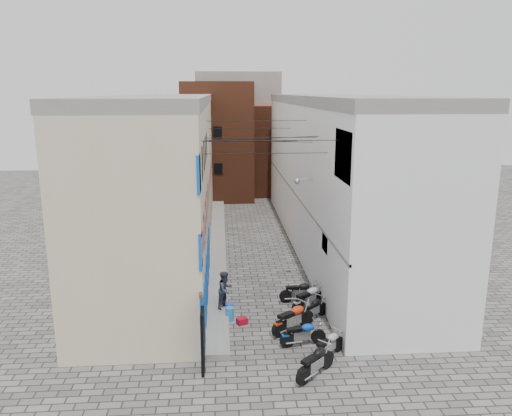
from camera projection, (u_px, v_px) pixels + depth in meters
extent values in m
plane|color=#504D4B|center=(276.00, 359.00, 17.61)|extent=(90.00, 90.00, 0.00)
cube|color=gray|center=(218.00, 246.00, 30.06)|extent=(0.90, 26.00, 0.25)
cube|color=beige|center=(166.00, 179.00, 28.91)|extent=(5.00, 26.00, 8.50)
cube|color=#B56C66|center=(208.00, 183.00, 29.14)|extent=(0.10, 26.00, 0.80)
cube|color=blue|center=(206.00, 276.00, 21.89)|extent=(0.12, 10.20, 2.40)
cube|color=blue|center=(204.00, 187.00, 20.98)|extent=(0.10, 10.20, 4.00)
cube|color=gray|center=(162.00, 100.00, 27.88)|extent=(5.10, 26.00, 0.50)
cube|color=black|center=(203.00, 339.00, 16.79)|extent=(0.10, 1.20, 2.20)
cube|color=white|center=(336.00, 177.00, 29.62)|extent=(5.00, 26.00, 8.50)
cube|color=blue|center=(344.00, 156.00, 17.65)|extent=(0.10, 2.40, 1.80)
cube|color=white|center=(326.00, 243.00, 20.99)|extent=(0.08, 1.00, 0.70)
cylinder|color=#B2B2B7|center=(306.00, 179.00, 23.37)|extent=(0.80, 0.06, 0.06)
sphere|color=#B2B2B7|center=(297.00, 181.00, 23.37)|extent=(0.28, 0.28, 0.28)
cube|color=gray|center=(338.00, 100.00, 28.59)|extent=(5.10, 26.00, 0.50)
cube|color=gray|center=(294.00, 192.00, 29.64)|extent=(0.10, 26.00, 0.12)
cube|color=brown|center=(218.00, 141.00, 43.52)|extent=(6.00, 6.00, 10.00)
cube|color=brown|center=(272.00, 149.00, 46.04)|extent=(5.00, 6.00, 8.00)
cube|color=gray|center=(238.00, 130.00, 49.37)|extent=(8.00, 5.00, 11.00)
cube|color=black|center=(242.00, 189.00, 41.81)|extent=(2.00, 0.30, 2.40)
cylinder|color=black|center=(271.00, 141.00, 17.84)|extent=(5.20, 0.02, 0.02)
cylinder|color=black|center=(266.00, 153.00, 19.94)|extent=(5.20, 0.02, 0.02)
cylinder|color=black|center=(261.00, 138.00, 22.28)|extent=(5.20, 0.02, 0.02)
cylinder|color=black|center=(257.00, 121.00, 24.57)|extent=(5.20, 0.02, 0.02)
cylinder|color=black|center=(253.00, 141.00, 27.78)|extent=(5.20, 0.02, 0.02)
cylinder|color=black|center=(250.00, 128.00, 30.58)|extent=(5.20, 0.02, 0.02)
cylinder|color=black|center=(264.00, 139.00, 20.80)|extent=(5.65, 2.07, 0.02)
cylinder|color=black|center=(258.00, 141.00, 23.80)|extent=(5.80, 1.58, 0.02)
imported|color=brown|center=(224.00, 287.00, 21.55)|extent=(0.39, 0.55, 1.44)
imported|color=#2F3847|center=(226.00, 290.00, 21.05)|extent=(0.98, 0.99, 1.61)
cylinder|color=#2B85D9|center=(230.00, 314.00, 20.56)|extent=(0.43, 0.43, 0.56)
cylinder|color=#253EBA|center=(229.00, 310.00, 20.96)|extent=(0.40, 0.40, 0.54)
cube|color=maroon|center=(242.00, 321.00, 20.24)|extent=(0.51, 0.45, 0.26)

